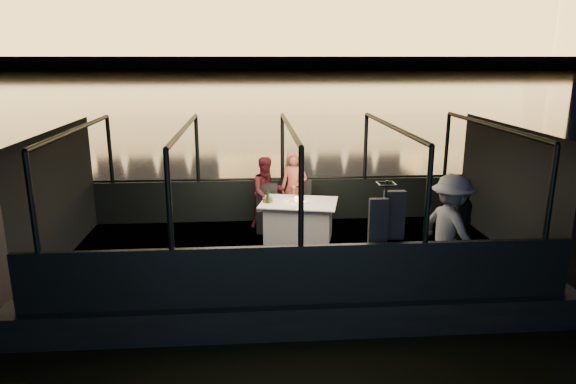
{
  "coord_description": "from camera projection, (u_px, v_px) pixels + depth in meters",
  "views": [
    {
      "loc": [
        -0.69,
        -8.78,
        3.99
      ],
      "look_at": [
        0.0,
        0.4,
        1.55
      ],
      "focal_mm": 32.0,
      "sensor_mm": 36.0,
      "label": 1
    }
  ],
  "objects": [
    {
      "name": "passenger_dark",
      "position": [
        460.0,
        228.0,
        8.15
      ],
      "size": [
        0.8,
        1.04,
        1.64
      ],
      "primitive_type": "imported",
      "rotation": [
        0.0,
        0.0,
        4.23
      ],
      "color": "black",
      "rests_on": "boat_deck"
    },
    {
      "name": "gunwale_starboard",
      "position": [
        301.0,
        275.0,
        7.36
      ],
      "size": [
        8.0,
        0.08,
        0.9
      ],
      "primitive_type": "cube",
      "color": "black",
      "rests_on": "boat_deck"
    },
    {
      "name": "passenger_stripe",
      "position": [
        450.0,
        232.0,
        7.97
      ],
      "size": [
        1.03,
        1.3,
        1.77
      ],
      "primitive_type": "imported",
      "rotation": [
        0.0,
        0.0,
        1.96
      ],
      "color": "silver",
      "rests_on": "boat_deck"
    },
    {
      "name": "person_man_maroon",
      "position": [
        267.0,
        193.0,
        10.65
      ],
      "size": [
        0.86,
        0.76,
        1.5
      ],
      "primitive_type": "imported",
      "rotation": [
        0.0,
        0.0,
        0.32
      ],
      "color": "#441318",
      "rests_on": "boat_deck"
    },
    {
      "name": "chair_port_left",
      "position": [
        267.0,
        210.0,
        10.48
      ],
      "size": [
        0.46,
        0.46,
        0.95
      ],
      "primitive_type": "cube",
      "rotation": [
        0.0,
        0.0,
        -0.05
      ],
      "color": "black",
      "rests_on": "boat_deck"
    },
    {
      "name": "plate_near",
      "position": [
        304.0,
        202.0,
        9.89
      ],
      "size": [
        0.24,
        0.24,
        0.01
      ],
      "primitive_type": "cylinder",
      "rotation": [
        0.0,
        0.0,
        -0.11
      ],
      "color": "white",
      "rests_on": "dining_table_central"
    },
    {
      "name": "cabin_glass_port",
      "position": [
        282.0,
        148.0,
        10.92
      ],
      "size": [
        8.0,
        0.02,
        1.4
      ],
      "primitive_type": null,
      "color": "#99B2B2",
      "rests_on": "gunwale_port"
    },
    {
      "name": "river_water",
      "position": [
        253.0,
        81.0,
        86.65
      ],
      "size": [
        500.0,
        500.0,
        0.0
      ],
      "primitive_type": "plane",
      "color": "black",
      "rests_on": "ground"
    },
    {
      "name": "amber_candle",
      "position": [
        296.0,
        200.0,
        9.93
      ],
      "size": [
        0.08,
        0.08,
        0.08
      ],
      "primitive_type": "cylinder",
      "rotation": [
        0.0,
        0.0,
        0.41
      ],
      "color": "orange",
      "rests_on": "dining_table_central"
    },
    {
      "name": "wine_glass_red",
      "position": [
        294.0,
        193.0,
        10.21
      ],
      "size": [
        0.09,
        0.09,
        0.21
      ],
      "primitive_type": null,
      "rotation": [
        0.0,
        0.0,
        -0.31
      ],
      "color": "white",
      "rests_on": "dining_table_central"
    },
    {
      "name": "dining_table_central",
      "position": [
        299.0,
        221.0,
        10.0
      ],
      "size": [
        1.65,
        1.35,
        0.77
      ],
      "primitive_type": "cube",
      "rotation": [
        0.0,
        0.0,
        -0.23
      ],
      "color": "silver",
      "rests_on": "boat_deck"
    },
    {
      "name": "wine_bottle",
      "position": [
        268.0,
        196.0,
        9.78
      ],
      "size": [
        0.06,
        0.06,
        0.27
      ],
      "primitive_type": "cylinder",
      "rotation": [
        0.0,
        0.0,
        -0.12
      ],
      "color": "#143718",
      "rests_on": "dining_table_central"
    },
    {
      "name": "chair_port_right",
      "position": [
        302.0,
        207.0,
        10.66
      ],
      "size": [
        0.61,
        0.61,
        0.99
      ],
      "primitive_type": "cube",
      "rotation": [
        0.0,
        0.0,
        -0.39
      ],
      "color": "black",
      "rests_on": "boat_deck"
    },
    {
      "name": "canopy_ribs",
      "position": [
        290.0,
        192.0,
        9.11
      ],
      "size": [
        8.0,
        4.0,
        2.3
      ],
      "primitive_type": null,
      "color": "black",
      "rests_on": "boat_deck"
    },
    {
      "name": "end_wall_fore",
      "position": [
        58.0,
        197.0,
        8.82
      ],
      "size": [
        0.02,
        4.0,
        2.3
      ],
      "primitive_type": null,
      "color": "black",
      "rests_on": "boat_deck"
    },
    {
      "name": "cabin_glass_starboard",
      "position": [
        301.0,
        198.0,
        7.07
      ],
      "size": [
        8.0,
        0.02,
        1.4
      ],
      "primitive_type": null,
      "color": "#99B2B2",
      "rests_on": "gunwale_starboard"
    },
    {
      "name": "coat_stand",
      "position": [
        384.0,
        237.0,
        7.58
      ],
      "size": [
        0.56,
        0.48,
        1.76
      ],
      "primitive_type": null,
      "rotation": [
        0.0,
        0.0,
        -0.19
      ],
      "color": "black",
      "rests_on": "boat_deck"
    },
    {
      "name": "boat_deck",
      "position": [
        290.0,
        254.0,
        9.41
      ],
      "size": [
        8.0,
        4.0,
        0.04
      ],
      "primitive_type": "cube",
      "color": "black",
      "rests_on": "boat_hull"
    },
    {
      "name": "cabin_roof_glass",
      "position": [
        290.0,
        128.0,
        8.82
      ],
      "size": [
        8.0,
        4.0,
        0.02
      ],
      "primitive_type": null,
      "color": "#99B2B2",
      "rests_on": "boat_deck"
    },
    {
      "name": "boat_hull",
      "position": [
        290.0,
        278.0,
        9.53
      ],
      "size": [
        8.6,
        4.4,
        1.0
      ],
      "primitive_type": "cube",
      "color": "black",
      "rests_on": "river_water"
    },
    {
      "name": "plate_far",
      "position": [
        271.0,
        198.0,
        10.17
      ],
      "size": [
        0.31,
        0.31,
        0.01
      ],
      "primitive_type": "cylinder",
      "rotation": [
        0.0,
        0.0,
        0.38
      ],
      "color": "silver",
      "rests_on": "dining_table_central"
    },
    {
      "name": "end_wall_aft",
      "position": [
        507.0,
        188.0,
        9.4
      ],
      "size": [
        0.02,
        4.0,
        2.3
      ],
      "primitive_type": null,
      "color": "black",
      "rests_on": "boat_deck"
    },
    {
      "name": "bread_basket",
      "position": [
        268.0,
        200.0,
        9.9
      ],
      "size": [
        0.25,
        0.25,
        0.08
      ],
      "primitive_type": "cylinder",
      "rotation": [
        0.0,
        0.0,
        -0.34
      ],
      "color": "brown",
      "rests_on": "dining_table_central"
    },
    {
      "name": "embankment",
      "position": [
        250.0,
        64.0,
        211.7
      ],
      "size": [
        400.0,
        140.0,
        6.0
      ],
      "primitive_type": "cube",
      "color": "#423D33",
      "rests_on": "ground"
    },
    {
      "name": "gunwale_port",
      "position": [
        283.0,
        200.0,
        11.22
      ],
      "size": [
        8.0,
        0.08,
        0.9
      ],
      "primitive_type": "cube",
      "color": "black",
      "rests_on": "boat_deck"
    },
    {
      "name": "person_woman_coral",
      "position": [
        294.0,
        191.0,
        10.77
      ],
      "size": [
        0.67,
        0.56,
        1.59
      ],
      "primitive_type": "imported",
      "rotation": [
        0.0,
        0.0,
        -0.37
      ],
      "color": "#CE614B",
      "rests_on": "boat_deck"
    },
    {
      "name": "wine_glass_white",
      "position": [
        268.0,
        198.0,
        9.82
      ],
      "size": [
        0.06,
        0.06,
        0.17
      ],
      "primitive_type": null,
      "rotation": [
        0.0,
        0.0,
        -0.01
      ],
      "color": "silver",
      "rests_on": "dining_table_central"
    },
    {
      "name": "wine_glass_empty",
      "position": [
        289.0,
        199.0,
        9.79
      ],
      "size": [
        0.07,
        0.07,
        0.17
      ],
      "primitive_type": null,
      "rotation": [
        0.0,
        0.0,
        -0.19
      ],
      "color": "silver",
      "rests_on": "dining_table_central"
    }
  ]
}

